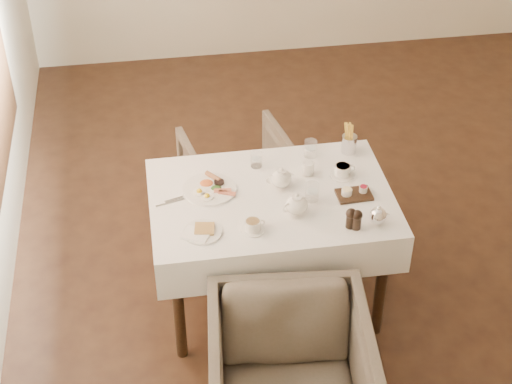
{
  "coord_description": "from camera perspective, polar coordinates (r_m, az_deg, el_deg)",
  "views": [
    {
      "loc": [
        -1.35,
        -3.78,
        3.28
      ],
      "look_at": [
        -0.84,
        -0.61,
        0.82
      ],
      "focal_mm": 55.0,
      "sensor_mm": 36.0,
      "label": 1
    }
  ],
  "objects": [
    {
      "name": "teapot_centre",
      "position": [
        4.15,
        1.84,
        1.09
      ],
      "size": [
        0.17,
        0.14,
        0.12
      ],
      "primitive_type": null,
      "rotation": [
        0.0,
        0.0,
        0.13
      ],
      "color": "white",
      "rests_on": "table"
    },
    {
      "name": "teacup_near",
      "position": [
        3.89,
        -0.24,
        -2.49
      ],
      "size": [
        0.12,
        0.12,
        0.06
      ],
      "rotation": [
        0.0,
        0.0,
        0.15
      ],
      "color": "white",
      "rests_on": "table"
    },
    {
      "name": "armchair_far",
      "position": [
        5.01,
        -1.25,
        0.95
      ],
      "size": [
        0.75,
        0.77,
        0.6
      ],
      "primitive_type": "imported",
      "rotation": [
        0.0,
        0.0,
        3.34
      ],
      "color": "#4F463A",
      "rests_on": "ground"
    },
    {
      "name": "pepper_mill_right",
      "position": [
        3.91,
        7.34,
        -1.99
      ],
      "size": [
        0.07,
        0.07,
        0.11
      ],
      "primitive_type": null,
      "rotation": [
        0.0,
        0.0,
        0.35
      ],
      "color": "black",
      "rests_on": "table"
    },
    {
      "name": "condiment_board",
      "position": [
        4.14,
        7.12,
        -0.11
      ],
      "size": [
        0.19,
        0.13,
        0.05
      ],
      "rotation": [
        0.0,
        0.0,
        0.04
      ],
      "color": "black",
      "rests_on": "table"
    },
    {
      "name": "breakfast_plate",
      "position": [
        4.17,
        -3.39,
        0.29
      ],
      "size": [
        0.29,
        0.29,
        0.04
      ],
      "rotation": [
        0.0,
        0.0,
        0.22
      ],
      "color": "white",
      "rests_on": "table"
    },
    {
      "name": "cutlery_knife",
      "position": [
        4.1,
        -6.12,
        -0.73
      ],
      "size": [
        0.18,
        0.06,
        0.0
      ],
      "primitive_type": "cube",
      "rotation": [
        0.0,
        0.0,
        1.85
      ],
      "color": "silver",
      "rests_on": "table"
    },
    {
      "name": "creamer",
      "position": [
        4.27,
        3.82,
        1.75
      ],
      "size": [
        0.07,
        0.07,
        0.07
      ],
      "primitive_type": "cylinder",
      "rotation": [
        0.0,
        0.0,
        -0.21
      ],
      "color": "white",
      "rests_on": "table"
    },
    {
      "name": "glass_mid",
      "position": [
        4.08,
        4.11,
        0.02
      ],
      "size": [
        0.09,
        0.09,
        0.1
      ],
      "primitive_type": "cylinder",
      "rotation": [
        0.0,
        0.0,
        0.26
      ],
      "color": "silver",
      "rests_on": "table"
    },
    {
      "name": "table",
      "position": [
        4.19,
        1.1,
        -1.55
      ],
      "size": [
        1.28,
        0.88,
        0.75
      ],
      "color": "black",
      "rests_on": "ground"
    },
    {
      "name": "glass_left",
      "position": [
        4.31,
        0.03,
        2.38
      ],
      "size": [
        0.08,
        0.08,
        0.09
      ],
      "primitive_type": "cylinder",
      "rotation": [
        0.0,
        0.0,
        0.35
      ],
      "color": "silver",
      "rests_on": "table"
    },
    {
      "name": "armchair_near",
      "position": [
        3.79,
        2.44,
        -13.32
      ],
      "size": [
        0.81,
        0.83,
        0.69
      ],
      "primitive_type": "imported",
      "rotation": [
        0.0,
        0.0,
        -0.1
      ],
      "color": "#4F463A",
      "rests_on": "ground"
    },
    {
      "name": "teapot_front",
      "position": [
        3.98,
        2.98,
        -0.84
      ],
      "size": [
        0.19,
        0.17,
        0.12
      ],
      "primitive_type": null,
      "rotation": [
        0.0,
        0.0,
        0.38
      ],
      "color": "white",
      "rests_on": "table"
    },
    {
      "name": "side_plate",
      "position": [
        3.89,
        -4.01,
        -2.95
      ],
      "size": [
        0.21,
        0.19,
        0.02
      ],
      "rotation": [
        0.0,
        0.0,
        -0.37
      ],
      "color": "white",
      "rests_on": "table"
    },
    {
      "name": "silver_pot",
      "position": [
        3.95,
        8.87,
        -1.65
      ],
      "size": [
        0.13,
        0.12,
        0.11
      ],
      "primitive_type": null,
      "rotation": [
        0.0,
        0.0,
        -0.35
      ],
      "color": "white",
      "rests_on": "table"
    },
    {
      "name": "teacup_far",
      "position": [
        4.28,
        6.31,
        1.53
      ],
      "size": [
        0.13,
        0.13,
        0.07
      ],
      "rotation": [
        0.0,
        0.0,
        -0.01
      ],
      "color": "white",
      "rests_on": "table"
    },
    {
      "name": "pepper_mill_left",
      "position": [
        3.92,
        6.92,
        -1.89
      ],
      "size": [
        0.07,
        0.07,
        0.11
      ],
      "primitive_type": null,
      "rotation": [
        0.0,
        0.0,
        0.19
      ],
      "color": "black",
      "rests_on": "table"
    },
    {
      "name": "cutlery_fork",
      "position": [
        4.13,
        -5.39,
        -0.36
      ],
      "size": [
        0.19,
        0.07,
        0.0
      ],
      "primitive_type": "cube",
      "rotation": [
        0.0,
        0.0,
        1.88
      ],
      "color": "silver",
      "rests_on": "table"
    },
    {
      "name": "fries_cup",
      "position": [
        4.44,
        6.81,
        3.8
      ],
      "size": [
        0.09,
        0.09,
        0.18
      ],
      "rotation": [
        0.0,
        0.0,
        -0.06
      ],
      "color": "silver",
      "rests_on": "table"
    },
    {
      "name": "glass_right",
      "position": [
        4.4,
        3.98,
        3.18
      ],
      "size": [
        0.07,
        0.07,
        0.1
      ],
      "primitive_type": "cylinder",
      "rotation": [
        0.0,
        0.0,
        -0.06
      ],
      "color": "silver",
      "rests_on": "table"
    }
  ]
}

